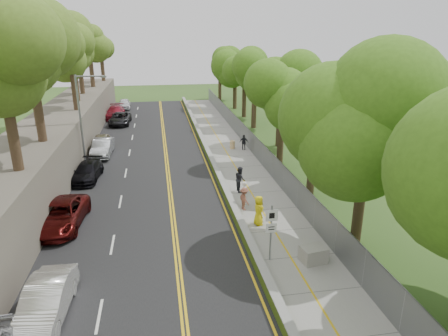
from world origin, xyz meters
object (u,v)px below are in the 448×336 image
at_px(concrete_block, 313,254).
at_px(car_2, 61,215).
at_px(person_far, 244,142).
at_px(car_1, 46,301).
at_px(painter_0, 259,210).
at_px(construction_barrel, 232,145).
at_px(signpost, 271,227).
at_px(streetlight, 83,116).

bearing_deg(concrete_block, car_2, 155.16).
bearing_deg(person_far, car_2, 63.08).
height_order(car_1, painter_0, painter_0).
xyz_separation_m(construction_barrel, person_far, (1.07, -0.58, 0.35)).
bearing_deg(person_far, construction_barrel, -10.12).
bearing_deg(signpost, construction_barrel, 84.61).
height_order(car_1, person_far, person_far).
relative_size(signpost, concrete_block, 2.47).
distance_m(signpost, concrete_block, 2.67).
bearing_deg(construction_barrel, signpost, -95.39).
height_order(streetlight, person_far, streetlight).
relative_size(streetlight, signpost, 2.58).
distance_m(concrete_block, car_1, 12.67).
bearing_deg(construction_barrel, streetlight, -164.77).
height_order(streetlight, car_1, streetlight).
xyz_separation_m(construction_barrel, painter_0, (-1.55, -16.67, 0.52)).
bearing_deg(construction_barrel, car_2, -131.96).
distance_m(car_1, painter_0, 12.64).
height_order(painter_0, person_far, painter_0).
xyz_separation_m(signpost, construction_barrel, (1.95, 20.68, -1.50)).
xyz_separation_m(signpost, concrete_block, (2.15, -0.53, -1.49)).
xyz_separation_m(construction_barrel, concrete_block, (0.20, -21.21, 0.00)).
distance_m(streetlight, concrete_block, 22.63).
distance_m(car_1, person_far, 26.39).
bearing_deg(car_2, person_far, 48.99).
distance_m(signpost, construction_barrel, 20.83).
xyz_separation_m(construction_barrel, car_1, (-12.28, -23.35, 0.34)).
relative_size(signpost, car_1, 0.67).
xyz_separation_m(car_1, painter_0, (10.73, 6.68, 0.18)).
relative_size(concrete_block, car_1, 0.27).
relative_size(car_1, car_2, 0.84).
relative_size(construction_barrel, concrete_block, 0.66).
xyz_separation_m(car_1, person_far, (13.35, 22.77, 0.02)).
relative_size(concrete_block, painter_0, 0.67).
height_order(streetlight, car_2, streetlight).
bearing_deg(streetlight, concrete_block, -52.10).
distance_m(construction_barrel, car_1, 26.38).
relative_size(streetlight, car_2, 1.46).
relative_size(construction_barrel, car_2, 0.15).
height_order(car_1, car_2, same).
xyz_separation_m(streetlight, signpost, (11.51, -17.02, -2.68)).
distance_m(construction_barrel, person_far, 1.27).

